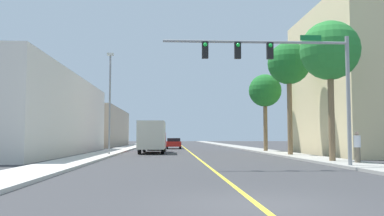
% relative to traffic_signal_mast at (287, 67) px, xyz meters
% --- Properties ---
extents(ground, '(192.00, 192.00, 0.00)m').
position_rel_traffic_signal_mast_xyz_m(ground, '(-3.89, 31.33, -5.12)').
color(ground, '#38383A').
extents(sidewalk_left, '(2.65, 168.00, 0.15)m').
position_rel_traffic_signal_mast_xyz_m(sidewalk_left, '(-11.86, 31.33, -5.05)').
color(sidewalk_left, beige).
rests_on(sidewalk_left, ground).
extents(sidewalk_right, '(2.65, 168.00, 0.15)m').
position_rel_traffic_signal_mast_xyz_m(sidewalk_right, '(4.07, 31.33, -5.05)').
color(sidewalk_right, '#9E9B93').
rests_on(sidewalk_right, ground).
extents(lane_marking_center, '(0.16, 144.00, 0.01)m').
position_rel_traffic_signal_mast_xyz_m(lane_marking_center, '(-3.89, 31.33, -5.12)').
color(lane_marking_center, yellow).
rests_on(lane_marking_center, ground).
extents(building_left_near, '(12.23, 27.80, 7.11)m').
position_rel_traffic_signal_mast_xyz_m(building_left_near, '(-20.32, 17.32, -1.57)').
color(building_left_near, silver).
rests_on(building_left_near, ground).
extents(building_left_far, '(11.37, 25.95, 6.23)m').
position_rel_traffic_signal_mast_xyz_m(building_left_far, '(-19.90, 48.85, -2.01)').
color(building_left_far, tan).
rests_on(building_left_far, ground).
extents(traffic_signal_mast, '(9.57, 0.36, 6.64)m').
position_rel_traffic_signal_mast_xyz_m(traffic_signal_mast, '(0.00, 0.00, 0.00)').
color(traffic_signal_mast, gray).
rests_on(traffic_signal_mast, sidewalk_right).
extents(street_lamp, '(0.56, 0.28, 8.52)m').
position_rel_traffic_signal_mast_xyz_m(street_lamp, '(-11.03, 14.20, -0.29)').
color(street_lamp, gray).
rests_on(street_lamp, sidewalk_left).
extents(palm_near, '(3.60, 3.60, 8.49)m').
position_rel_traffic_signal_mast_xyz_m(palm_near, '(3.77, 3.79, 1.64)').
color(palm_near, brown).
rests_on(palm_near, sidewalk_right).
extents(palm_mid, '(3.47, 3.47, 9.21)m').
position_rel_traffic_signal_mast_xyz_m(palm_mid, '(3.80, 12.46, 2.40)').
color(palm_mid, brown).
rests_on(palm_mid, sidewalk_right).
extents(palm_far, '(3.35, 3.35, 7.88)m').
position_rel_traffic_signal_mast_xyz_m(palm_far, '(3.83, 21.14, 1.14)').
color(palm_far, brown).
rests_on(palm_far, sidewalk_right).
extents(car_blue, '(1.79, 4.25, 1.39)m').
position_rel_traffic_signal_mast_xyz_m(car_blue, '(-7.62, 43.91, -4.39)').
color(car_blue, '#1E389E').
rests_on(car_blue, ground).
extents(car_red, '(1.96, 4.16, 1.40)m').
position_rel_traffic_signal_mast_xyz_m(car_red, '(-5.48, 33.99, -4.38)').
color(car_red, red).
rests_on(car_red, ground).
extents(car_green, '(1.81, 4.06, 1.42)m').
position_rel_traffic_signal_mast_xyz_m(car_green, '(-7.64, 28.03, -4.39)').
color(car_green, '#196638').
rests_on(car_green, ground).
extents(delivery_truck, '(2.49, 8.38, 3.01)m').
position_rel_traffic_signal_mast_xyz_m(delivery_truck, '(-7.65, 19.39, -3.51)').
color(delivery_truck, red).
rests_on(delivery_truck, ground).
extents(pedestrian, '(0.38, 0.38, 1.73)m').
position_rel_traffic_signal_mast_xyz_m(pedestrian, '(4.54, 2.15, -4.11)').
color(pedestrian, '#726651').
rests_on(pedestrian, sidewalk_right).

